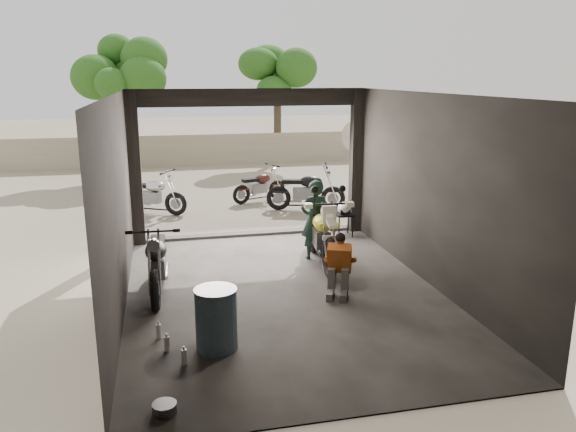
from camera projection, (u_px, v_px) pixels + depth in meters
name	position (u px, v px, depth m)	size (l,w,h in m)	color
ground	(284.00, 294.00, 9.16)	(80.00, 80.00, 0.00)	#7A6D56
garage	(277.00, 210.00, 9.36)	(7.00, 7.13, 3.20)	#2D2B28
boundary_wall	(209.00, 149.00, 22.25)	(18.00, 0.30, 1.20)	gray
tree_left	(122.00, 59.00, 19.36)	(2.20, 2.20, 5.60)	#382B1E
tree_right	(277.00, 72.00, 22.12)	(2.20, 2.20, 5.00)	#382B1E
main_bike	(321.00, 230.00, 10.45)	(0.83, 2.01, 1.34)	beige
left_bike	(157.00, 258.00, 9.06)	(0.74, 1.80, 1.22)	black
outside_bike_a	(151.00, 192.00, 14.31)	(0.70, 1.69, 1.14)	black
outside_bike_b	(259.00, 184.00, 15.70)	(0.62, 1.51, 1.02)	#41190F
outside_bike_c	(306.00, 188.00, 14.67)	(0.74, 1.80, 1.22)	black
rider	(315.00, 220.00, 10.72)	(0.57, 0.37, 1.56)	black
mechanic	(339.00, 267.00, 8.96)	(0.50, 0.68, 0.98)	#C55D1A
stool	(344.00, 217.00, 12.32)	(0.37, 0.37, 0.52)	black
helmet	(344.00, 208.00, 12.24)	(0.28, 0.30, 0.27)	silver
oil_drum	(216.00, 320.00, 7.21)	(0.54, 0.54, 0.83)	#3B5264
sign_post	(357.00, 152.00, 13.60)	(0.82, 0.08, 2.46)	black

